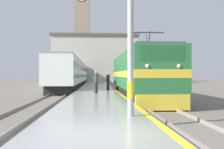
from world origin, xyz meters
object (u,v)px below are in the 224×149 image
object	(u,v)px
second_waiting_passenger	(108,81)
clock_tower	(82,25)
locomotive_train	(139,75)
person_on_platform	(96,81)
passenger_train	(73,73)

from	to	relation	value
second_waiting_passenger	clock_tower	bearing A→B (deg)	96.41
locomotive_train	second_waiting_passenger	size ratio (longest dim) A/B	9.17
locomotive_train	person_on_platform	xyz separation A→B (m)	(-3.34, 0.08, -0.51)
locomotive_train	passenger_train	bearing A→B (deg)	110.01
locomotive_train	person_on_platform	size ratio (longest dim) A/B	8.75
person_on_platform	second_waiting_passenger	size ratio (longest dim) A/B	1.05
second_waiting_passenger	clock_tower	xyz separation A→B (m)	(-4.67, 41.54, 13.24)
person_on_platform	clock_tower	bearing A→B (deg)	94.35
second_waiting_passenger	clock_tower	distance (m)	43.85
passenger_train	person_on_platform	xyz separation A→B (m)	(3.40, -18.44, -0.74)
locomotive_train	clock_tower	distance (m)	48.48
locomotive_train	clock_tower	world-z (taller)	clock_tower
clock_tower	person_on_platform	bearing A→B (deg)	-85.65
passenger_train	locomotive_train	bearing A→B (deg)	-69.99
person_on_platform	clock_tower	world-z (taller)	clock_tower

